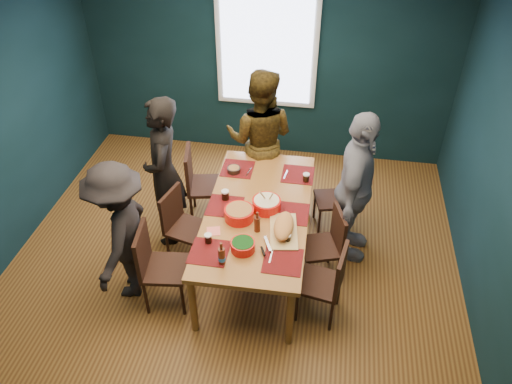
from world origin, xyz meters
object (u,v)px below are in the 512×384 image
person_far_left (164,173)px  bowl_herbs (243,246)px  chair_left_mid (180,221)px  chair_right_near (329,279)px  chair_right_mid (329,240)px  cutting_board (284,227)px  chair_left_far (199,180)px  chair_right_far (339,194)px  bowl_salad (239,213)px  person_back (260,139)px  dining_table (258,215)px  chair_left_near (155,262)px  person_right (355,189)px  bowl_dumpling (267,204)px  person_near_left (121,233)px

person_far_left → bowl_herbs: person_far_left is taller
chair_left_mid → chair_right_near: 1.75m
person_far_left → bowl_herbs: size_ratio=7.73×
chair_right_mid → cutting_board: bearing=-167.4°
chair_left_far → chair_right_far: 1.68m
chair_left_mid → bowl_salad: (0.70, -0.17, 0.35)m
person_back → cutting_board: size_ratio=2.70×
chair_right_near → dining_table: bearing=154.0°
chair_right_far → chair_right_near: bearing=-106.1°
chair_right_mid → person_far_left: size_ratio=0.49×
chair_left_near → dining_table: bearing=28.9°
bowl_salad → bowl_herbs: bearing=-74.4°
bowl_salad → person_far_left: bearing=152.1°
bowl_herbs → chair_right_mid: bearing=35.7°
dining_table → chair_right_near: bearing=-37.2°
chair_left_far → person_right: person_right is taller
chair_right_mid → chair_left_mid: bearing=160.3°
chair_left_near → chair_right_near: size_ratio=1.07×
person_far_left → cutting_board: person_far_left is taller
person_far_left → chair_right_near: bearing=50.8°
chair_right_far → bowl_herbs: 1.70m
chair_left_mid → cutting_board: (1.17, -0.31, 0.35)m
chair_right_near → person_back: size_ratio=0.50×
chair_right_far → person_right: size_ratio=0.47×
chair_right_mid → bowl_herbs: (-0.80, -0.57, 0.34)m
person_back → bowl_dumpling: (0.26, -1.19, -0.03)m
chair_right_near → bowl_salad: size_ratio=2.97×
chair_right_near → person_back: (-0.96, 1.80, 0.37)m
person_near_left → bowl_herbs: (1.23, -0.04, 0.06)m
person_near_left → bowl_dumpling: 1.48m
chair_right_near → chair_left_mid: bearing=170.5°
bowl_salad → bowl_dumpling: bowl_dumpling is taller
chair_left_far → person_back: bearing=26.7°
chair_right_far → person_far_left: size_ratio=0.47×
dining_table → bowl_herbs: 0.61m
bowl_salad → bowl_herbs: (0.12, -0.44, -0.01)m
chair_left_near → cutting_board: 1.31m
person_far_left → person_right: size_ratio=1.01×
person_near_left → bowl_salad: 1.18m
cutting_board → chair_right_far: bearing=55.6°
person_far_left → bowl_herbs: bearing=35.1°
person_right → bowl_salad: person_right is taller
chair_right_near → chair_left_far: bearing=151.7°
dining_table → bowl_herbs: bowl_herbs is taller
chair_right_mid → chair_right_near: bearing=-104.7°
chair_left_mid → person_near_left: size_ratio=0.56×
chair_left_far → bowl_herbs: 1.55m
chair_left_far → person_right: (1.81, -0.31, 0.33)m
dining_table → chair_right_near: 1.00m
chair_left_far → bowl_dumpling: size_ratio=3.30×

